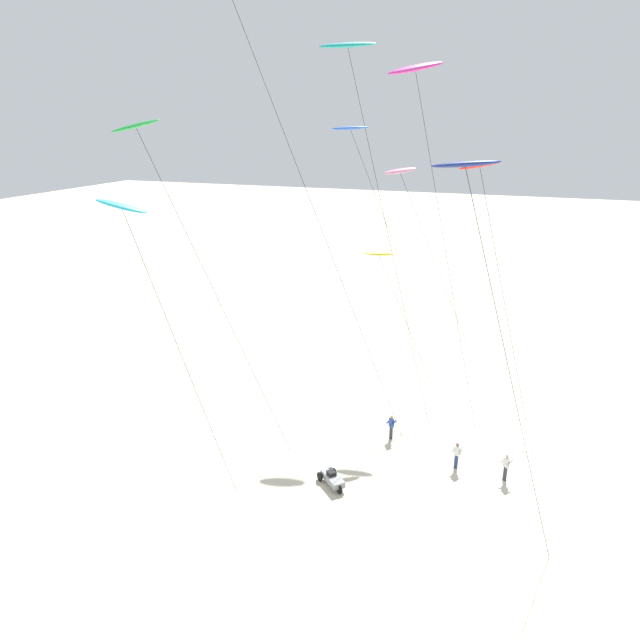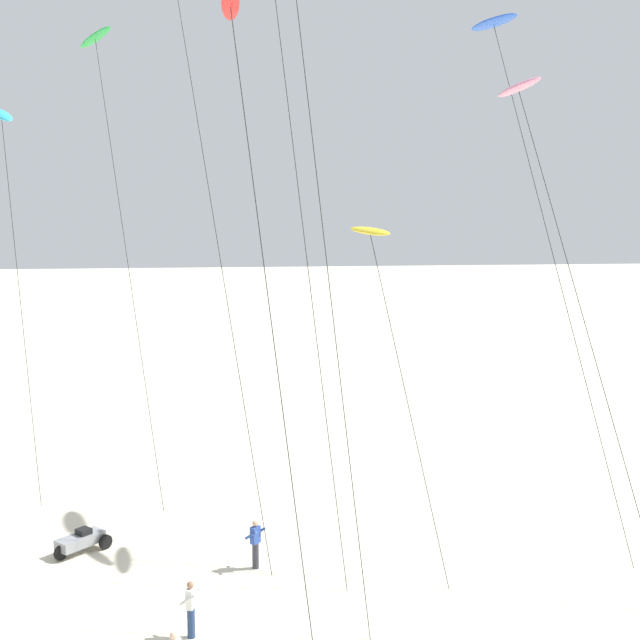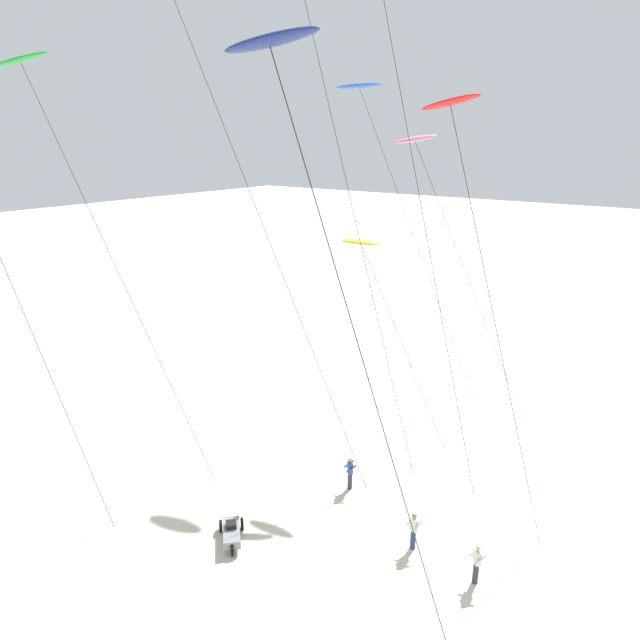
{
  "view_description": "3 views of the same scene",
  "coord_description": "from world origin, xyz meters",
  "px_view_note": "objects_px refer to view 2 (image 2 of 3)",
  "views": [
    {
      "loc": [
        -35.73,
        1.55,
        19.57
      ],
      "look_at": [
        -1.97,
        13.64,
        7.08
      ],
      "focal_mm": 32.48,
      "sensor_mm": 36.0,
      "label": 1
    },
    {
      "loc": [
        -4.04,
        -19.13,
        12.4
      ],
      "look_at": [
        -0.94,
        9.98,
        8.14
      ],
      "focal_mm": 48.33,
      "sensor_mm": 36.0,
      "label": 2
    },
    {
      "loc": [
        -23.01,
        -4.31,
        16.17
      ],
      "look_at": [
        -2.89,
        10.37,
        8.07
      ],
      "focal_mm": 31.61,
      "sensor_mm": 36.0,
      "label": 3
    }
  ],
  "objects_px": {
    "kite_pink": "(520,93)",
    "beach_buggy": "(82,540)",
    "kite_yellow": "(371,236)",
    "kite_flyer_middle": "(191,608)",
    "kite_cyan": "(2,120)",
    "kite_green": "(96,45)",
    "kite_flyer_nearest": "(255,543)",
    "kite_red": "(232,19)",
    "kite_blue": "(495,27)"
  },
  "relations": [
    {
      "from": "kite_blue",
      "to": "kite_yellow",
      "type": "relative_size",
      "value": 1.68
    },
    {
      "from": "kite_flyer_middle",
      "to": "kite_pink",
      "type": "bearing_deg",
      "value": 29.78
    },
    {
      "from": "kite_yellow",
      "to": "kite_pink",
      "type": "bearing_deg",
      "value": -0.94
    },
    {
      "from": "kite_flyer_nearest",
      "to": "beach_buggy",
      "type": "height_order",
      "value": "kite_flyer_nearest"
    },
    {
      "from": "kite_red",
      "to": "kite_flyer_middle",
      "type": "relative_size",
      "value": 10.58
    },
    {
      "from": "kite_pink",
      "to": "kite_yellow",
      "type": "xyz_separation_m",
      "value": [
        -5.14,
        0.08,
        -4.92
      ]
    },
    {
      "from": "kite_blue",
      "to": "kite_flyer_middle",
      "type": "height_order",
      "value": "kite_blue"
    },
    {
      "from": "kite_blue",
      "to": "kite_green",
      "type": "relative_size",
      "value": 0.98
    },
    {
      "from": "kite_yellow",
      "to": "kite_flyer_middle",
      "type": "relative_size",
      "value": 6.82
    },
    {
      "from": "kite_flyer_nearest",
      "to": "kite_flyer_middle",
      "type": "distance_m",
      "value": 4.79
    },
    {
      "from": "kite_blue",
      "to": "kite_red",
      "type": "relative_size",
      "value": 1.08
    },
    {
      "from": "kite_red",
      "to": "kite_flyer_nearest",
      "type": "bearing_deg",
      "value": 82.57
    },
    {
      "from": "kite_pink",
      "to": "beach_buggy",
      "type": "distance_m",
      "value": 21.78
    },
    {
      "from": "kite_cyan",
      "to": "kite_yellow",
      "type": "bearing_deg",
      "value": -31.28
    },
    {
      "from": "kite_pink",
      "to": "kite_yellow",
      "type": "height_order",
      "value": "kite_pink"
    },
    {
      "from": "kite_blue",
      "to": "kite_red",
      "type": "xyz_separation_m",
      "value": [
        -10.1,
        -10.12,
        -1.87
      ]
    },
    {
      "from": "kite_blue",
      "to": "kite_flyer_nearest",
      "type": "relative_size",
      "value": 11.47
    },
    {
      "from": "kite_yellow",
      "to": "kite_red",
      "type": "distance_m",
      "value": 9.93
    },
    {
      "from": "kite_blue",
      "to": "kite_red",
      "type": "distance_m",
      "value": 14.42
    },
    {
      "from": "beach_buggy",
      "to": "kite_yellow",
      "type": "bearing_deg",
      "value": 1.03
    },
    {
      "from": "kite_green",
      "to": "kite_flyer_nearest",
      "type": "relative_size",
      "value": 11.77
    },
    {
      "from": "kite_green",
      "to": "kite_cyan",
      "type": "bearing_deg",
      "value": -158.29
    },
    {
      "from": "kite_blue",
      "to": "kite_flyer_middle",
      "type": "distance_m",
      "value": 23.58
    },
    {
      "from": "kite_yellow",
      "to": "kite_red",
      "type": "relative_size",
      "value": 0.64
    },
    {
      "from": "kite_cyan",
      "to": "beach_buggy",
      "type": "relative_size",
      "value": 8.47
    },
    {
      "from": "kite_blue",
      "to": "kite_yellow",
      "type": "xyz_separation_m",
      "value": [
        -5.35,
        -3.71,
        -7.78
      ]
    },
    {
      "from": "kite_green",
      "to": "kite_yellow",
      "type": "bearing_deg",
      "value": -44.13
    },
    {
      "from": "kite_blue",
      "to": "beach_buggy",
      "type": "bearing_deg",
      "value": -165.95
    },
    {
      "from": "kite_pink",
      "to": "kite_flyer_middle",
      "type": "xyz_separation_m",
      "value": [
        -11.28,
        -6.46,
        -14.99
      ]
    },
    {
      "from": "kite_pink",
      "to": "kite_cyan",
      "type": "distance_m",
      "value": 21.4
    },
    {
      "from": "kite_yellow",
      "to": "kite_flyer_middle",
      "type": "height_order",
      "value": "kite_yellow"
    },
    {
      "from": "kite_pink",
      "to": "kite_blue",
      "type": "distance_m",
      "value": 4.76
    },
    {
      "from": "kite_yellow",
      "to": "kite_red",
      "type": "xyz_separation_m",
      "value": [
        -4.75,
        -6.41,
        5.91
      ]
    },
    {
      "from": "kite_flyer_middle",
      "to": "beach_buggy",
      "type": "relative_size",
      "value": 0.87
    },
    {
      "from": "kite_green",
      "to": "kite_cyan",
      "type": "height_order",
      "value": "kite_green"
    },
    {
      "from": "kite_yellow",
      "to": "kite_green",
      "type": "height_order",
      "value": "kite_green"
    },
    {
      "from": "kite_cyan",
      "to": "kite_red",
      "type": "bearing_deg",
      "value": -57.57
    },
    {
      "from": "kite_green",
      "to": "kite_cyan",
      "type": "distance_m",
      "value": 5.31
    },
    {
      "from": "kite_flyer_nearest",
      "to": "kite_flyer_middle",
      "type": "xyz_separation_m",
      "value": [
        -1.96,
        -4.38,
        0.0
      ]
    },
    {
      "from": "kite_red",
      "to": "kite_green",
      "type": "bearing_deg",
      "value": 109.24
    },
    {
      "from": "kite_pink",
      "to": "kite_cyan",
      "type": "xyz_separation_m",
      "value": [
        -19.5,
        8.81,
        -0.36
      ]
    },
    {
      "from": "kite_yellow",
      "to": "beach_buggy",
      "type": "xyz_separation_m",
      "value": [
        -10.21,
        -0.18,
        -10.54
      ]
    },
    {
      "from": "kite_yellow",
      "to": "kite_red",
      "type": "bearing_deg",
      "value": -126.51
    },
    {
      "from": "kite_yellow",
      "to": "beach_buggy",
      "type": "relative_size",
      "value": 5.94
    },
    {
      "from": "kite_blue",
      "to": "kite_flyer_nearest",
      "type": "distance_m",
      "value": 21.08
    },
    {
      "from": "kite_green",
      "to": "kite_red",
      "type": "relative_size",
      "value": 1.11
    },
    {
      "from": "kite_green",
      "to": "kite_flyer_nearest",
      "type": "bearing_deg",
      "value": -62.83
    },
    {
      "from": "kite_pink",
      "to": "kite_flyer_middle",
      "type": "relative_size",
      "value": 9.86
    },
    {
      "from": "kite_green",
      "to": "kite_red",
      "type": "distance_m",
      "value": 17.75
    },
    {
      "from": "kite_flyer_middle",
      "to": "kite_red",
      "type": "bearing_deg",
      "value": 5.26
    }
  ]
}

